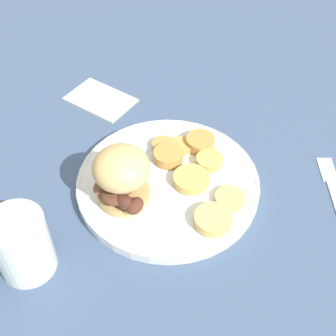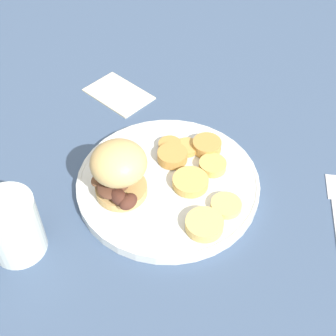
{
  "view_description": "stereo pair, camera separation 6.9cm",
  "coord_description": "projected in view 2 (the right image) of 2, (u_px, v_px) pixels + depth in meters",
  "views": [
    {
      "loc": [
        -0.33,
        0.34,
        0.55
      ],
      "look_at": [
        0.0,
        0.0,
        0.04
      ],
      "focal_mm": 50.0,
      "sensor_mm": 36.0,
      "label": 1
    },
    {
      "loc": [
        -0.37,
        0.29,
        0.55
      ],
      "look_at": [
        0.0,
        0.0,
        0.04
      ],
      "focal_mm": 50.0,
      "sensor_mm": 36.0,
      "label": 2
    }
  ],
  "objects": [
    {
      "name": "potato_round_7",
      "position": [
        226.0,
        205.0,
        0.67
      ],
      "size": [
        0.04,
        0.04,
        0.01
      ],
      "primitive_type": "cylinder",
      "color": "#DBB766",
      "rests_on": "dinner_plate"
    },
    {
      "name": "potato_round_2",
      "position": [
        170.0,
        145.0,
        0.75
      ],
      "size": [
        0.04,
        0.04,
        0.01
      ],
      "primitive_type": "cylinder",
      "color": "#BC8942",
      "rests_on": "dinner_plate"
    },
    {
      "name": "dinner_plate",
      "position": [
        168.0,
        183.0,
        0.71
      ],
      "size": [
        0.28,
        0.28,
        0.02
      ],
      "color": "silver",
      "rests_on": "ground_plane"
    },
    {
      "name": "sandwich",
      "position": [
        119.0,
        171.0,
        0.66
      ],
      "size": [
        0.09,
        0.09,
        0.09
      ],
      "color": "tan",
      "rests_on": "dinner_plate"
    },
    {
      "name": "potato_round_4",
      "position": [
        213.0,
        165.0,
        0.72
      ],
      "size": [
        0.04,
        0.04,
        0.01
      ],
      "primitive_type": "cylinder",
      "color": "tan",
      "rests_on": "dinner_plate"
    },
    {
      "name": "drinking_glass",
      "position": [
        13.0,
        227.0,
        0.61
      ],
      "size": [
        0.07,
        0.07,
        0.1
      ],
      "color": "silver",
      "rests_on": "ground_plane"
    },
    {
      "name": "potato_round_1",
      "position": [
        207.0,
        146.0,
        0.75
      ],
      "size": [
        0.05,
        0.05,
        0.02
      ],
      "primitive_type": "cylinder",
      "color": "#BC8942",
      "rests_on": "dinner_plate"
    },
    {
      "name": "potato_round_5",
      "position": [
        187.0,
        147.0,
        0.75
      ],
      "size": [
        0.04,
        0.04,
        0.01
      ],
      "primitive_type": "cylinder",
      "color": "tan",
      "rests_on": "dinner_plate"
    },
    {
      "name": "napkin",
      "position": [
        119.0,
        94.0,
        0.88
      ],
      "size": [
        0.13,
        0.1,
        0.01
      ],
      "primitive_type": "cube",
      "rotation": [
        0.0,
        0.0,
        3.3
      ],
      "color": "beige",
      "rests_on": "ground_plane"
    },
    {
      "name": "ground_plane",
      "position": [
        168.0,
        187.0,
        0.72
      ],
      "size": [
        4.0,
        4.0,
        0.0
      ],
      "primitive_type": "plane",
      "color": "#3D5170"
    },
    {
      "name": "potato_round_3",
      "position": [
        204.0,
        224.0,
        0.64
      ],
      "size": [
        0.05,
        0.05,
        0.01
      ],
      "primitive_type": "cylinder",
      "color": "#DBB766",
      "rests_on": "dinner_plate"
    },
    {
      "name": "potato_round_0",
      "position": [
        190.0,
        182.0,
        0.7
      ],
      "size": [
        0.05,
        0.05,
        0.01
      ],
      "primitive_type": "cylinder",
      "color": "tan",
      "rests_on": "dinner_plate"
    },
    {
      "name": "potato_round_6",
      "position": [
        172.0,
        156.0,
        0.73
      ],
      "size": [
        0.05,
        0.05,
        0.02
      ],
      "primitive_type": "cylinder",
      "color": "#BC8942",
      "rests_on": "dinner_plate"
    }
  ]
}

